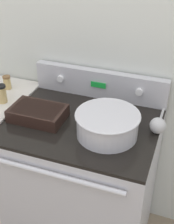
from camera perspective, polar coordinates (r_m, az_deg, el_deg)
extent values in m
cube|color=silver|center=(1.80, 3.16, 12.62)|extent=(8.00, 0.05, 2.50)
cube|color=#BCBCC1|center=(1.96, -0.73, -13.39)|extent=(0.80, 0.64, 0.91)
cube|color=black|center=(1.66, -0.84, -2.16)|extent=(0.80, 0.64, 0.02)
cylinder|color=silver|center=(1.46, -5.60, -11.49)|extent=(0.66, 0.02, 0.02)
cube|color=#BCBCC1|center=(1.85, 2.38, 5.15)|extent=(0.80, 0.05, 0.17)
cylinder|color=white|center=(1.89, -4.90, 6.07)|extent=(0.04, 0.02, 0.04)
cylinder|color=white|center=(1.76, 9.50, 3.62)|extent=(0.04, 0.02, 0.04)
cube|color=green|center=(1.82, 2.08, 4.95)|extent=(0.09, 0.01, 0.03)
cylinder|color=silver|center=(1.53, 3.74, -2.31)|extent=(0.30, 0.30, 0.12)
torus|color=silver|center=(1.50, 3.82, -0.55)|extent=(0.32, 0.32, 0.01)
cylinder|color=beige|center=(1.51, 3.80, -0.97)|extent=(0.28, 0.28, 0.02)
cube|color=black|center=(1.68, -8.96, -0.24)|extent=(0.29, 0.19, 0.07)
cube|color=beige|center=(1.67, -9.01, 0.20)|extent=(0.25, 0.17, 0.04)
cylinder|color=#B7B7B7|center=(1.72, 13.33, -1.15)|extent=(0.01, 0.25, 0.01)
sphere|color=#B7B7B7|center=(1.60, 12.82, -2.44)|extent=(0.08, 0.08, 0.08)
cylinder|color=tan|center=(1.85, -15.29, 3.07)|extent=(0.05, 0.05, 0.10)
cylinder|color=black|center=(1.82, -15.53, 4.53)|extent=(0.05, 0.05, 0.01)
cylinder|color=tan|center=(1.99, -14.38, 5.12)|extent=(0.05, 0.05, 0.07)
cylinder|color=brown|center=(1.98, -14.54, 6.20)|extent=(0.05, 0.05, 0.01)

